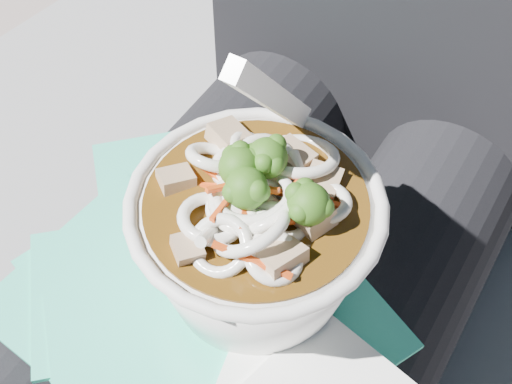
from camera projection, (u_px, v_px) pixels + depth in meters
The scene contains 5 objects.
stone_ledge at pixel (306, 345), 0.89m from camera, with size 1.00×0.50×0.46m, color slate.
lap at pixel (238, 322), 0.58m from camera, with size 0.32×0.48×0.14m.
person_body at pixel (295, 226), 0.61m from camera, with size 0.34×0.94×1.00m.
plastic_bag at pixel (184, 294), 0.51m from camera, with size 0.34×0.33×0.01m.
udon_bowl at pixel (257, 232), 0.46m from camera, with size 0.20×0.20×0.20m.
Camera 1 is at (0.16, -0.23, 1.05)m, focal length 50.00 mm.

